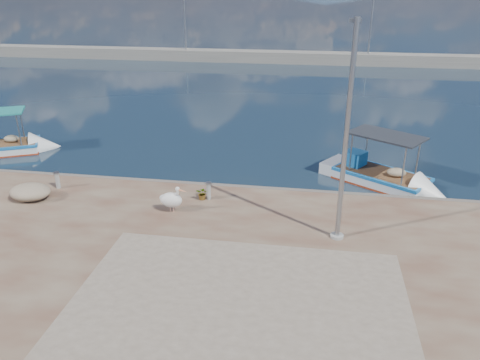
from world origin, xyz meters
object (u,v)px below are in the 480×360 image
at_px(lamp_post, 345,144).
at_px(bollard_near, 209,190).
at_px(boat_right, 380,179).
at_px(pelican, 172,200).

distance_m(lamp_post, bollard_near, 6.09).
bearing_deg(boat_right, pelican, -114.05).
relative_size(pelican, bollard_near, 1.56).
height_order(boat_right, bollard_near, boat_right).
height_order(boat_right, pelican, boat_right).
distance_m(pelican, bollard_near, 1.69).
distance_m(boat_right, pelican, 9.58).
height_order(pelican, bollard_near, pelican).
height_order(lamp_post, bollard_near, lamp_post).
relative_size(boat_right, pelican, 5.11).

